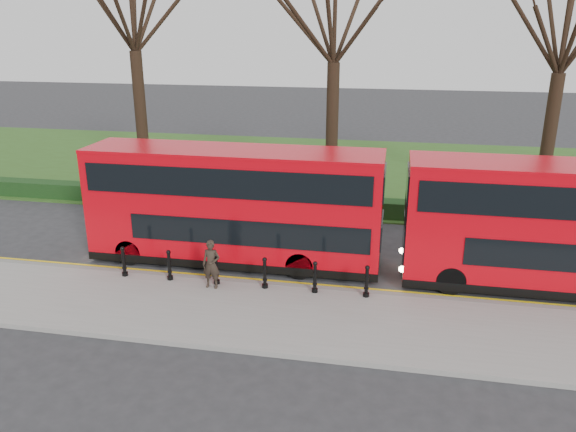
% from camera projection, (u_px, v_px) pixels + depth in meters
% --- Properties ---
extents(ground, '(120.00, 120.00, 0.00)m').
position_uv_depth(ground, '(240.00, 272.00, 19.64)').
color(ground, '#28282B').
rests_on(ground, ground).
extents(pavement, '(60.00, 4.00, 0.15)m').
position_uv_depth(pavement, '(213.00, 310.00, 16.83)').
color(pavement, gray).
rests_on(pavement, ground).
extents(kerb, '(60.00, 0.25, 0.16)m').
position_uv_depth(kerb, '(231.00, 282.00, 18.68)').
color(kerb, slate).
rests_on(kerb, ground).
extents(grass_verge, '(60.00, 18.00, 0.06)m').
position_uv_depth(grass_verge, '(307.00, 168.00, 33.56)').
color(grass_verge, '#2E4E1A').
rests_on(grass_verge, ground).
extents(hedge, '(60.00, 0.90, 0.80)m').
position_uv_depth(hedge, '(279.00, 203.00, 25.82)').
color(hedge, black).
rests_on(hedge, ground).
extents(yellow_line_outer, '(60.00, 0.10, 0.01)m').
position_uv_depth(yellow_line_outer, '(234.00, 280.00, 18.98)').
color(yellow_line_outer, yellow).
rests_on(yellow_line_outer, ground).
extents(yellow_line_inner, '(60.00, 0.10, 0.01)m').
position_uv_depth(yellow_line_inner, '(236.00, 277.00, 19.17)').
color(yellow_line_inner, yellow).
rests_on(yellow_line_inner, ground).
extents(tree_left, '(8.08, 8.08, 12.62)m').
position_uv_depth(tree_left, '(131.00, 3.00, 27.38)').
color(tree_left, black).
rests_on(tree_left, ground).
extents(tree_mid, '(7.56, 7.56, 11.81)m').
position_uv_depth(tree_mid, '(335.00, 15.00, 25.78)').
color(tree_mid, black).
rests_on(tree_mid, ground).
extents(tree_right, '(7.17, 7.17, 11.20)m').
position_uv_depth(tree_right, '(566.00, 26.00, 24.13)').
color(tree_right, black).
rests_on(tree_right, ground).
extents(bollard_row, '(8.26, 0.15, 1.00)m').
position_uv_depth(bollard_row, '(240.00, 271.00, 18.10)').
color(bollard_row, black).
rests_on(bollard_row, pavement).
extents(bus_lead, '(10.41, 2.39, 4.14)m').
position_uv_depth(bus_lead, '(234.00, 207.00, 19.88)').
color(bus_lead, red).
rests_on(bus_lead, ground).
extents(bus_rear, '(10.43, 2.40, 4.15)m').
position_uv_depth(bus_rear, '(573.00, 229.00, 17.68)').
color(bus_rear, red).
rests_on(bus_rear, ground).
extents(pedestrian, '(0.59, 0.40, 1.60)m').
position_uv_depth(pedestrian, '(211.00, 264.00, 17.89)').
color(pedestrian, '#2B231B').
rests_on(pedestrian, pavement).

